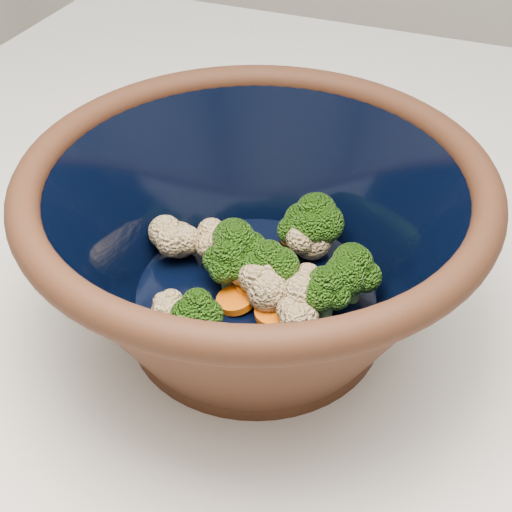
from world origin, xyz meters
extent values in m
cylinder|color=black|center=(-0.06, -0.04, 0.91)|extent=(0.20, 0.20, 0.01)
torus|color=black|center=(-0.06, -0.04, 1.04)|extent=(0.34, 0.34, 0.02)
cylinder|color=black|center=(-0.06, -0.04, 0.93)|extent=(0.19, 0.19, 0.00)
cylinder|color=#608442|center=(-0.08, -0.04, 0.94)|extent=(0.01, 0.01, 0.02)
ellipsoid|color=#336212|center=(-0.08, -0.04, 0.96)|extent=(0.04, 0.04, 0.03)
cylinder|color=#608442|center=(-0.05, -0.03, 0.94)|extent=(0.01, 0.01, 0.02)
ellipsoid|color=#336212|center=(-0.05, -0.03, 0.97)|extent=(0.04, 0.04, 0.03)
cylinder|color=#608442|center=(-0.08, -0.09, 0.94)|extent=(0.01, 0.01, 0.02)
ellipsoid|color=#336212|center=(-0.08, -0.09, 0.96)|extent=(0.04, 0.04, 0.03)
cylinder|color=#608442|center=(-0.05, 0.03, 0.94)|extent=(0.01, 0.01, 0.02)
ellipsoid|color=#336212|center=(-0.05, 0.03, 0.96)|extent=(0.03, 0.03, 0.03)
cylinder|color=#608442|center=(0.00, -0.04, 0.94)|extent=(0.01, 0.01, 0.02)
ellipsoid|color=#336212|center=(0.00, -0.04, 0.96)|extent=(0.04, 0.04, 0.03)
cylinder|color=#608442|center=(-0.04, 0.03, 0.94)|extent=(0.01, 0.01, 0.02)
ellipsoid|color=#336212|center=(-0.04, 0.03, 0.97)|extent=(0.05, 0.05, 0.04)
cylinder|color=#608442|center=(-0.08, -0.03, 0.94)|extent=(0.01, 0.01, 0.02)
ellipsoid|color=#336212|center=(-0.08, -0.03, 0.97)|extent=(0.04, 0.04, 0.04)
cylinder|color=#608442|center=(0.01, -0.02, 0.94)|extent=(0.01, 0.01, 0.02)
ellipsoid|color=#336212|center=(0.01, -0.02, 0.97)|extent=(0.04, 0.04, 0.04)
sphere|color=beige|center=(-0.06, -0.03, 0.95)|extent=(0.03, 0.03, 0.03)
sphere|color=beige|center=(-0.11, -0.01, 0.95)|extent=(0.03, 0.03, 0.03)
sphere|color=beige|center=(-0.14, -0.02, 0.95)|extent=(0.03, 0.03, 0.03)
sphere|color=beige|center=(-0.04, 0.02, 0.95)|extent=(0.03, 0.03, 0.03)
sphere|color=beige|center=(-0.05, -0.05, 0.95)|extent=(0.03, 0.03, 0.03)
sphere|color=beige|center=(-0.02, -0.04, 0.95)|extent=(0.03, 0.03, 0.03)
sphere|color=beige|center=(-0.02, -0.06, 0.95)|extent=(0.03, 0.03, 0.03)
sphere|color=beige|center=(-0.06, -0.04, 0.95)|extent=(0.03, 0.03, 0.03)
sphere|color=beige|center=(-0.11, -0.10, 0.95)|extent=(0.03, 0.03, 0.03)
cylinder|color=orange|center=(-0.05, 0.04, 0.94)|extent=(0.03, 0.03, 0.01)
cylinder|color=orange|center=(-0.06, -0.04, 0.94)|extent=(0.03, 0.03, 0.01)
cylinder|color=orange|center=(-0.04, -0.06, 0.94)|extent=(0.03, 0.03, 0.01)
cylinder|color=orange|center=(-0.07, -0.06, 0.94)|extent=(0.03, 0.03, 0.01)
camera|label=1|loc=(0.09, -0.42, 1.31)|focal=50.00mm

